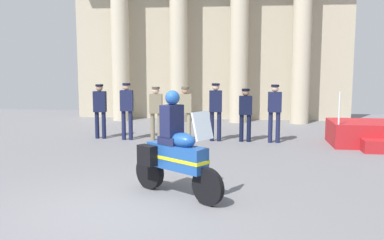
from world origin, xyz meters
name	(u,v)px	position (x,y,z in m)	size (l,w,h in m)	color
ground_plane	(114,211)	(0.00, 0.00, 0.00)	(28.00, 28.00, 0.00)	slate
colonnade_backdrop	(210,23)	(0.60, 11.21, 3.92)	(11.43, 1.55, 7.42)	#B6AB91
reviewing_stand	(383,135)	(5.98, 6.23, 0.33)	(2.88, 2.10, 1.58)	#B21E23
officer_in_row_0	(100,107)	(-2.42, 6.41, 1.00)	(0.39, 0.24, 1.70)	#141938
officer_in_row_1	(127,107)	(-1.52, 6.29, 1.03)	(0.39, 0.24, 1.74)	#191E42
officer_in_row_2	(156,109)	(-0.63, 6.34, 0.97)	(0.39, 0.24, 1.64)	#7A7056
officer_in_row_3	(185,109)	(0.28, 6.34, 0.97)	(0.39, 0.24, 1.65)	gray
officer_in_row_4	(216,107)	(1.19, 6.42, 1.03)	(0.39, 0.24, 1.75)	#141938
officer_in_row_5	(245,111)	(2.08, 6.43, 0.94)	(0.39, 0.24, 1.60)	black
officer_in_row_6	(275,109)	(2.94, 6.37, 1.02)	(0.39, 0.24, 1.73)	#191E42
motorcycle_with_rider	(174,152)	(0.83, 0.94, 0.79)	(1.77, 1.33, 1.90)	black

